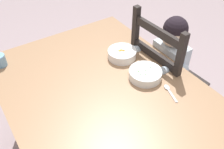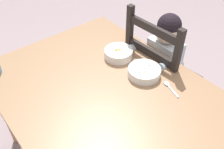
{
  "view_description": "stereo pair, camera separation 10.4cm",
  "coord_description": "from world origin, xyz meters",
  "views": [
    {
      "loc": [
        0.83,
        -0.5,
        1.7
      ],
      "look_at": [
        -0.04,
        0.08,
        0.79
      ],
      "focal_mm": 40.18,
      "sensor_mm": 36.0,
      "label": 1
    },
    {
      "loc": [
        0.77,
        -0.59,
        1.7
      ],
      "look_at": [
        -0.04,
        0.08,
        0.79
      ],
      "focal_mm": 40.18,
      "sensor_mm": 36.0,
      "label": 2
    }
  ],
  "objects": [
    {
      "name": "dining_table",
      "position": [
        0.0,
        0.0,
        0.64
      ],
      "size": [
        1.35,
        1.0,
        0.74
      ],
      "color": "#9A7452",
      "rests_on": "ground"
    },
    {
      "name": "dining_chair",
      "position": [
        -0.07,
        0.55,
        0.48
      ],
      "size": [
        0.44,
        0.44,
        1.02
      ],
      "color": "black",
      "rests_on": "ground"
    },
    {
      "name": "child_figure",
      "position": [
        -0.07,
        0.54,
        0.64
      ],
      "size": [
        0.32,
        0.31,
        0.97
      ],
      "color": "silver",
      "rests_on": "ground"
    },
    {
      "name": "bowl_of_peas",
      "position": [
        0.04,
        0.25,
        0.76
      ],
      "size": [
        0.19,
        0.19,
        0.05
      ],
      "color": "white",
      "rests_on": "dining_table"
    },
    {
      "name": "bowl_of_carrots",
      "position": [
        -0.19,
        0.25,
        0.77
      ],
      "size": [
        0.18,
        0.18,
        0.05
      ],
      "color": "white",
      "rests_on": "dining_table"
    },
    {
      "name": "spoon",
      "position": [
        0.19,
        0.29,
        0.74
      ],
      "size": [
        0.14,
        0.06,
        0.01
      ],
      "color": "silver",
      "rests_on": "dining_table"
    }
  ]
}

